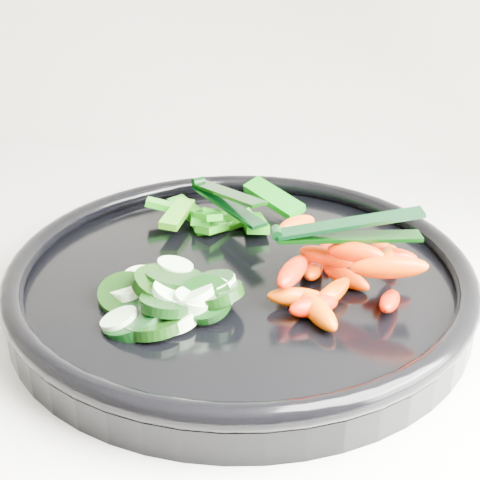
# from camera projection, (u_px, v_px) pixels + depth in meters

# --- Properties ---
(veggie_tray) EXTENTS (0.42, 0.42, 0.04)m
(veggie_tray) POSITION_uv_depth(u_px,v_px,m) (240.00, 278.00, 0.55)
(veggie_tray) COLOR black
(veggie_tray) RESTS_ON counter
(cucumber_pile) EXTENTS (0.12, 0.13, 0.04)m
(cucumber_pile) POSITION_uv_depth(u_px,v_px,m) (165.00, 295.00, 0.50)
(cucumber_pile) COLOR black
(cucumber_pile) RESTS_ON veggie_tray
(carrot_pile) EXTENTS (0.12, 0.15, 0.05)m
(carrot_pile) POSITION_uv_depth(u_px,v_px,m) (337.00, 271.00, 0.51)
(carrot_pile) COLOR #F35C00
(carrot_pile) RESTS_ON veggie_tray
(pepper_pile) EXTENTS (0.15, 0.11, 0.03)m
(pepper_pile) POSITION_uv_depth(u_px,v_px,m) (223.00, 214.00, 0.63)
(pepper_pile) COLOR #236309
(pepper_pile) RESTS_ON veggie_tray
(tong_carrot) EXTENTS (0.11, 0.04, 0.02)m
(tong_carrot) POSITION_uv_depth(u_px,v_px,m) (345.00, 230.00, 0.50)
(tong_carrot) COLOR black
(tong_carrot) RESTS_ON carrot_pile
(tong_pepper) EXTENTS (0.09, 0.09, 0.02)m
(tong_pepper) POSITION_uv_depth(u_px,v_px,m) (225.00, 198.00, 0.62)
(tong_pepper) COLOR black
(tong_pepper) RESTS_ON pepper_pile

